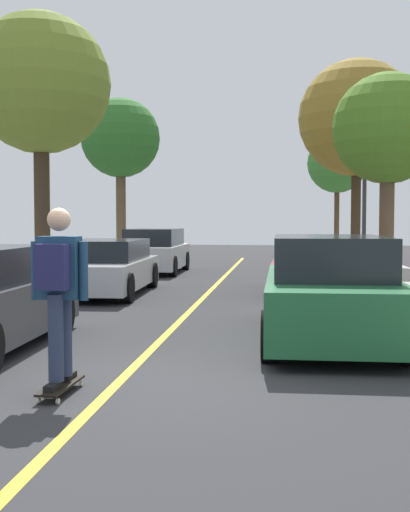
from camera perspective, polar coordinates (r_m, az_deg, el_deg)
The scene contains 14 objects.
ground at distance 7.31m, azimuth -7.36°, elevation -10.65°, with size 80.00×80.00×0.00m, color #2D2D30.
center_line at distance 11.16m, azimuth -2.41°, elevation -5.84°, with size 0.12×39.20×0.01m, color gold.
parked_car_left_near at distance 15.80m, azimuth -8.68°, elevation -0.95°, with size 2.12×4.72×1.27m.
parked_car_left_far at distance 21.99m, azimuth -4.33°, elevation 0.43°, with size 1.90×4.33×1.46m.
parked_car_right_nearest at distance 9.76m, azimuth 10.63°, elevation -2.89°, with size 1.89×4.66×1.51m.
parked_car_right_near at distance 15.94m, azimuth 9.02°, elevation -0.74°, with size 1.93×4.43×1.38m.
street_tree_left_nearest at distance 18.06m, azimuth -13.96°, elevation 14.09°, with size 3.60×3.60×6.91m.
street_tree_left_near at distance 26.11m, azimuth -7.28°, elevation 9.93°, with size 3.05×3.05×6.30m.
street_tree_right_nearest at distance 17.91m, azimuth 15.46°, elevation 10.40°, with size 2.84×2.84×5.37m.
street_tree_right_near at distance 25.05m, azimuth 12.93°, elevation 11.45°, with size 4.21×4.21×7.40m.
street_tree_right_far at distance 33.07m, azimuth 11.30°, elevation 7.81°, with size 2.90×2.90×5.83m.
streetlamp at distance 20.18m, azimuth 13.57°, elevation 6.66°, with size 0.36×0.24×4.98m.
skateboard at distance 6.86m, azimuth -12.29°, elevation -10.86°, with size 0.24×0.85×0.10m.
skateboarder at distance 6.66m, azimuth -12.49°, elevation -2.43°, with size 0.58×0.70×1.75m.
Camera 1 is at (1.71, -6.89, 1.73)m, focal length 46.51 mm.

